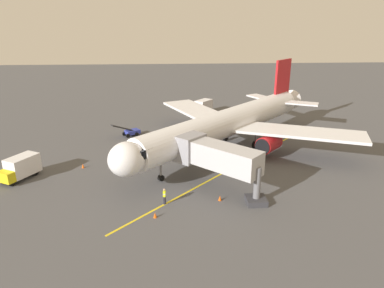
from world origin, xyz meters
TOP-DOWN VIEW (x-y plane):
  - ground_plane at (0.00, 0.00)m, footprint 220.00×220.00m
  - apron_lead_in_line at (1.57, 7.55)m, footprint 28.07×28.83m
  - airplane at (1.37, 1.35)m, footprint 32.96×33.20m
  - jet_bridge at (5.40, 13.18)m, footprint 9.57×9.40m
  - ground_crew_marshaller at (10.53, 16.70)m, footprint 0.30×0.43m
  - ground_crew_wing_walker at (14.88, 2.97)m, footprint 0.34×0.45m
  - tug_near_nose at (14.77, 7.06)m, footprint 2.68×2.23m
  - belt_loader_portside at (16.12, -5.92)m, footprint 4.50×3.47m
  - box_truck_starboard_side at (3.21, -19.82)m, footprint 4.47×4.76m
  - box_truck_rear_apron at (27.19, 9.58)m, footprint 3.92×4.97m
  - safety_cone_nose_left at (4.91, 16.32)m, footprint 0.32×0.32m
  - safety_cone_nose_right at (11.39, 19.18)m, footprint 0.32×0.32m
  - safety_cone_wing_port at (20.79, 6.85)m, footprint 0.32×0.32m
  - safety_cone_wing_starboard at (16.56, 3.92)m, footprint 0.32×0.32m

SIDE VIEW (x-z plane):
  - ground_plane at x=0.00m, z-range 0.00..0.00m
  - apron_lead_in_line at x=1.57m, z-range 0.00..0.01m
  - safety_cone_nose_left at x=4.91m, z-range 0.00..0.55m
  - safety_cone_nose_right at x=11.39m, z-range 0.00..0.55m
  - safety_cone_wing_port at x=20.79m, z-range 0.00..0.55m
  - safety_cone_wing_starboard at x=16.56m, z-range 0.00..0.55m
  - tug_near_nose at x=14.77m, z-range -0.05..1.45m
  - belt_loader_portside at x=16.12m, z-range -0.45..1.88m
  - ground_crew_marshaller at x=10.53m, z-range 0.03..1.74m
  - ground_crew_wing_walker at x=14.88m, z-range 0.03..1.74m
  - box_truck_starboard_side at x=3.21m, z-range 0.08..2.70m
  - box_truck_rear_apron at x=27.19m, z-range 0.08..2.70m
  - jet_bridge at x=5.40m, z-range 1.06..6.46m
  - airplane at x=1.37m, z-range -1.75..9.75m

